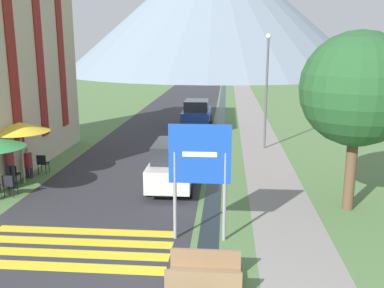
{
  "coord_description": "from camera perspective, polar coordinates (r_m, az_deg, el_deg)",
  "views": [
    {
      "loc": [
        1.65,
        -7.1,
        5.42
      ],
      "look_at": [
        0.24,
        10.0,
        1.47
      ],
      "focal_mm": 40.0,
      "sensor_mm": 36.0,
      "label": 1
    }
  ],
  "objects": [
    {
      "name": "cafe_chair_far_right",
      "position": [
        19.71,
        -21.45,
        -2.36
      ],
      "size": [
        0.4,
        0.4,
        0.85
      ],
      "rotation": [
        0.0,
        0.0,
        -0.17
      ],
      "color": "black",
      "rests_on": "ground_plane"
    },
    {
      "name": "road_sign",
      "position": [
        11.79,
        1.04,
        -2.87
      ],
      "size": [
        1.73,
        0.11,
        3.36
      ],
      "color": "gray",
      "rests_on": "ground_plane"
    },
    {
      "name": "cafe_umbrella_middle_yellow",
      "position": [
        18.13,
        -22.0,
        2.1
      ],
      "size": [
        2.31,
        2.31,
        2.49
      ],
      "color": "#B7B2A8",
      "rests_on": "ground_plane"
    },
    {
      "name": "mountain_distant",
      "position": [
        90.47,
        3.08,
        17.75
      ],
      "size": [
        60.79,
        60.79,
        25.9
      ],
      "color": "slate",
      "rests_on": "ground_plane"
    },
    {
      "name": "footbridge",
      "position": [
        10.32,
        1.65,
        -17.27
      ],
      "size": [
        1.7,
        1.1,
        0.65
      ],
      "color": "#846647",
      "rests_on": "ground_plane"
    },
    {
      "name": "parked_car_far",
      "position": [
        29.32,
        0.64,
        4.14
      ],
      "size": [
        1.94,
        4.01,
        1.82
      ],
      "color": "navy",
      "rests_on": "ground_plane"
    },
    {
      "name": "footpath",
      "position": [
        37.54,
        7.66,
        4.58
      ],
      "size": [
        2.2,
        60.0,
        0.01
      ],
      "color": "gray",
      "rests_on": "ground_plane"
    },
    {
      "name": "drainage_channel",
      "position": [
        37.5,
        3.98,
        4.65
      ],
      "size": [
        0.6,
        60.0,
        0.0
      ],
      "color": "black",
      "rests_on": "ground_plane"
    },
    {
      "name": "cafe_chair_far_left",
      "position": [
        19.53,
        -19.32,
        -2.32
      ],
      "size": [
        0.4,
        0.4,
        0.85
      ],
      "rotation": [
        0.0,
        0.0,
        0.36
      ],
      "color": "black",
      "rests_on": "ground_plane"
    },
    {
      "name": "cafe_chair_near_right",
      "position": [
        17.02,
        -23.19,
        -4.87
      ],
      "size": [
        0.4,
        0.4,
        0.85
      ],
      "rotation": [
        0.0,
        0.0,
        -0.33
      ],
      "color": "black",
      "rests_on": "ground_plane"
    },
    {
      "name": "road",
      "position": [
        37.72,
        -1.66,
        4.73
      ],
      "size": [
        6.4,
        60.0,
        0.01
      ],
      "color": "#2D2D33",
      "rests_on": "ground_plane"
    },
    {
      "name": "parked_car_near",
      "position": [
        16.74,
        -2.5,
        -2.68
      ],
      "size": [
        1.72,
        4.09,
        1.82
      ],
      "color": "silver",
      "rests_on": "ground_plane"
    },
    {
      "name": "cafe_chair_middle",
      "position": [
        18.3,
        -22.76,
        -3.61
      ],
      "size": [
        0.4,
        0.4,
        0.85
      ],
      "rotation": [
        0.0,
        0.0,
        0.24
      ],
      "color": "black",
      "rests_on": "ground_plane"
    },
    {
      "name": "streetlamp",
      "position": [
        22.95,
        9.93,
        8.01
      ],
      "size": [
        0.28,
        0.28,
        6.02
      ],
      "color": "#515156",
      "rests_on": "ground_plane"
    },
    {
      "name": "ground_plane",
      "position": [
        27.69,
        1.2,
        1.69
      ],
      "size": [
        160.0,
        160.0,
        0.0
      ],
      "primitive_type": "plane",
      "color": "#517542"
    },
    {
      "name": "crosswalk_marking",
      "position": [
        12.52,
        -15.57,
        -13.15
      ],
      "size": [
        5.44,
        2.54,
        0.01
      ],
      "color": "yellow",
      "rests_on": "ground_plane"
    },
    {
      "name": "person_seated_far",
      "position": [
        19.05,
        -20.98,
        -2.22
      ],
      "size": [
        0.32,
        0.32,
        1.28
      ],
      "color": "#282833",
      "rests_on": "ground_plane"
    },
    {
      "name": "tree_by_path",
      "position": [
        14.74,
        21.21,
        6.81
      ],
      "size": [
        3.7,
        3.7,
        5.92
      ],
      "color": "brown",
      "rests_on": "ground_plane"
    },
    {
      "name": "person_standing_terrace",
      "position": [
        17.91,
        -23.11,
        -2.3
      ],
      "size": [
        0.32,
        0.32,
        1.75
      ],
      "color": "#282833",
      "rests_on": "ground_plane"
    }
  ]
}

